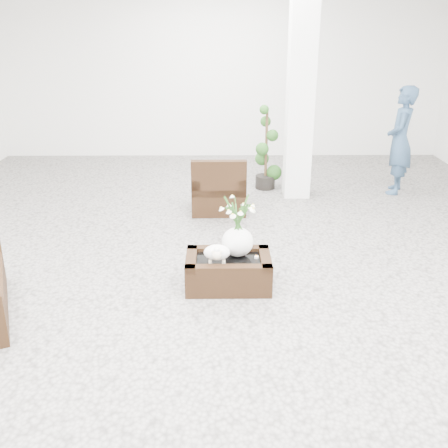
{
  "coord_description": "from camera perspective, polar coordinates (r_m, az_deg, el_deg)",
  "views": [
    {
      "loc": [
        -0.05,
        -5.43,
        2.69
      ],
      "look_at": [
        0.0,
        -0.1,
        0.62
      ],
      "focal_mm": 42.36,
      "sensor_mm": 36.0,
      "label": 1
    }
  ],
  "objects": [
    {
      "name": "topiary",
      "position": [
        8.87,
        4.57,
        8.14
      ],
      "size": [
        0.37,
        0.37,
        1.38
      ],
      "primitive_type": null,
      "color": "#1E4416",
      "rests_on": "ground"
    },
    {
      "name": "column",
      "position": [
        8.38,
        8.3,
        14.59
      ],
      "size": [
        0.4,
        0.4,
        3.5
      ],
      "primitive_type": "cube",
      "color": "white",
      "rests_on": "ground"
    },
    {
      "name": "sheep_figurine",
      "position": [
        5.48,
        -0.77,
        -3.26
      ],
      "size": [
        0.28,
        0.23,
        0.21
      ],
      "primitive_type": "ellipsoid",
      "color": "white",
      "rests_on": "coffee_table"
    },
    {
      "name": "coffee_table",
      "position": [
        5.69,
        0.46,
        -5.24
      ],
      "size": [
        0.9,
        0.6,
        0.31
      ],
      "primitive_type": "cube",
      "color": "#321E0E",
      "rests_on": "ground"
    },
    {
      "name": "tealight",
      "position": [
        5.64,
        3.52,
        -3.57
      ],
      "size": [
        0.04,
        0.04,
        0.03
      ],
      "primitive_type": "cylinder",
      "color": "white",
      "rests_on": "coffee_table"
    },
    {
      "name": "shopper",
      "position": [
        9.05,
        18.46,
        8.54
      ],
      "size": [
        0.61,
        0.74,
        1.73
      ],
      "primitive_type": "imported",
      "rotation": [
        0.0,
        0.0,
        -1.93
      ],
      "color": "navy",
      "rests_on": "ground"
    },
    {
      "name": "armchair",
      "position": [
        7.86,
        -0.56,
        4.46
      ],
      "size": [
        0.79,
        0.76,
        0.84
      ],
      "primitive_type": "cube",
      "rotation": [
        0.0,
        0.0,
        3.15
      ],
      "color": "#321E0E",
      "rests_on": "ground"
    },
    {
      "name": "planter_narcissus",
      "position": [
        5.56,
        1.49,
        0.37
      ],
      "size": [
        0.44,
        0.44,
        0.8
      ],
      "primitive_type": null,
      "color": "white",
      "rests_on": "coffee_table"
    },
    {
      "name": "ground",
      "position": [
        6.06,
        -0.01,
        -5.13
      ],
      "size": [
        11.0,
        11.0,
        0.0
      ],
      "primitive_type": "plane",
      "color": "gray",
      "rests_on": "ground"
    }
  ]
}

